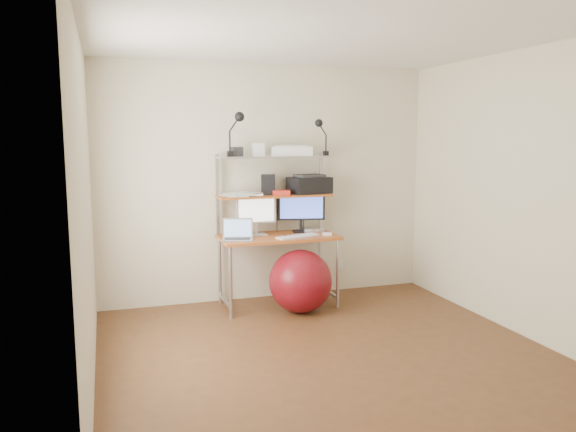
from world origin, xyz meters
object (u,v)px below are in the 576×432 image
(monitor_silver, at_px, (256,211))
(monitor_black, at_px, (301,208))
(printer, at_px, (309,184))
(exercise_ball, at_px, (300,281))
(laptop, at_px, (238,235))

(monitor_silver, relative_size, monitor_black, 0.93)
(printer, bearing_deg, exercise_ball, -131.23)
(monitor_black, distance_m, exercise_ball, 0.82)
(exercise_ball, bearing_deg, printer, 59.82)
(printer, distance_m, exercise_ball, 1.05)
(monitor_silver, height_order, monitor_black, monitor_black)
(printer, relative_size, exercise_ball, 0.73)
(laptop, distance_m, exercise_ball, 0.78)
(printer, bearing_deg, monitor_silver, 172.24)
(laptop, height_order, exercise_ball, laptop)
(monitor_silver, bearing_deg, laptop, -145.79)
(monitor_black, relative_size, laptop, 1.46)
(monitor_silver, relative_size, printer, 1.02)
(monitor_black, bearing_deg, exercise_ball, -97.34)
(monitor_black, height_order, laptop, monitor_black)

